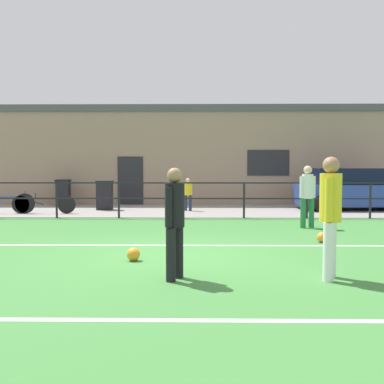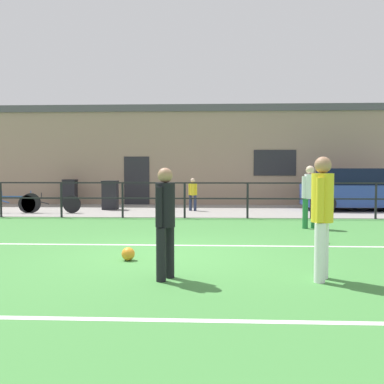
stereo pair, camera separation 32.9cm
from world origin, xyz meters
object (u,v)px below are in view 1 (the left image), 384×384
object	(u,v)px
soccer_ball_match	(133,254)
spectator_child	(188,192)
bicycle_parked_0	(43,204)
bicycle_parked_1	(3,203)
parked_car_red	(350,190)
player_striker	(308,193)
trash_bin_0	(63,193)
trash_bin_1	(105,195)
player_winger	(330,210)
player_goalkeeper	(175,216)
soccer_ball_spare	(322,237)

from	to	relation	value
soccer_ball_match	spectator_child	size ratio (longest dim) A/B	0.19
bicycle_parked_0	spectator_child	bearing A→B (deg)	12.18
soccer_ball_match	bicycle_parked_1	distance (m)	9.56
parked_car_red	bicycle_parked_0	distance (m)	11.31
player_striker	spectator_child	bearing A→B (deg)	-69.24
trash_bin_0	spectator_child	bearing A→B (deg)	-20.89
trash_bin_1	player_winger	bearing A→B (deg)	-62.07
soccer_ball_match	trash_bin_0	size ratio (longest dim) A/B	0.21
parked_car_red	bicycle_parked_1	bearing A→B (deg)	-172.77
parked_car_red	bicycle_parked_1	size ratio (longest dim) A/B	1.79
player_winger	parked_car_red	size ratio (longest dim) A/B	0.43
player_striker	spectator_child	xyz separation A→B (m)	(-3.30, 4.51, -0.24)
bicycle_parked_1	trash_bin_1	size ratio (longest dim) A/B	2.05
player_goalkeeper	player_striker	world-z (taller)	player_striker
spectator_child	trash_bin_1	bearing A→B (deg)	7.06
player_striker	bicycle_parked_1	world-z (taller)	player_striker
player_striker	parked_car_red	bearing A→B (deg)	-135.21
bicycle_parked_0	trash_bin_1	distance (m)	2.33
spectator_child	parked_car_red	size ratio (longest dim) A/B	0.30
parked_car_red	trash_bin_0	size ratio (longest dim) A/B	3.67
player_goalkeeper	player_striker	size ratio (longest dim) A/B	0.96
bicycle_parked_1	parked_car_red	bearing A→B (deg)	7.23
parked_car_red	trash_bin_0	distance (m)	11.56
spectator_child	bicycle_parked_1	distance (m)	6.55
parked_car_red	bicycle_parked_1	distance (m)	12.73
soccer_ball_match	bicycle_parked_0	bearing A→B (deg)	119.21
player_winger	trash_bin_1	distance (m)	11.64
player_winger	soccer_ball_match	world-z (taller)	player_winger
bicycle_parked_0	parked_car_red	bearing A→B (deg)	8.15
spectator_child	trash_bin_0	size ratio (longest dim) A/B	1.09
player_goalkeeper	player_winger	world-z (taller)	player_winger
player_winger	player_goalkeeper	bearing A→B (deg)	115.42
soccer_ball_match	bicycle_parked_1	world-z (taller)	bicycle_parked_1
spectator_child	bicycle_parked_1	xyz separation A→B (m)	(-6.45, -1.08, -0.32)
bicycle_parked_0	bicycle_parked_1	distance (m)	1.44
soccer_ball_match	parked_car_red	size ratio (longest dim) A/B	0.06
spectator_child	trash_bin_1	size ratio (longest dim) A/B	1.10
soccer_ball_spare	trash_bin_0	size ratio (longest dim) A/B	0.20
trash_bin_0	bicycle_parked_1	bearing A→B (deg)	-110.60
spectator_child	bicycle_parked_0	size ratio (longest dim) A/B	0.54
parked_car_red	trash_bin_1	bearing A→B (deg)	-178.89
player_striker	spectator_child	size ratio (longest dim) A/B	1.38
player_goalkeeper	spectator_child	distance (m)	10.00
bicycle_parked_0	trash_bin_1	bearing A→B (deg)	37.71
spectator_child	parked_car_red	bearing A→B (deg)	-162.06
player_winger	soccer_ball_spare	distance (m)	3.33
player_goalkeeper	soccer_ball_match	size ratio (longest dim) A/B	6.98
soccer_ball_spare	bicycle_parked_0	xyz separation A→B (m)	(-8.06, 5.74, 0.24)
spectator_child	bicycle_parked_0	xyz separation A→B (m)	(-5.01, -1.08, -0.36)
player_winger	soccer_ball_match	bearing A→B (deg)	92.20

